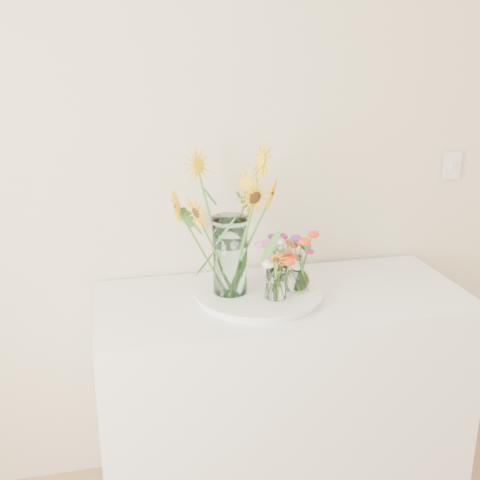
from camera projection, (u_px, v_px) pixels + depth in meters
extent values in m
cube|color=white|center=(280.00, 398.00, 2.41)|extent=(1.40, 0.60, 0.90)
cylinder|color=white|center=(258.00, 295.00, 2.24)|extent=(0.45, 0.45, 0.02)
cylinder|color=silver|center=(230.00, 256.00, 2.18)|extent=(0.16, 0.16, 0.29)
cylinder|color=white|center=(276.00, 283.00, 2.15)|extent=(0.10, 0.10, 0.13)
cylinder|color=white|center=(279.00, 267.00, 2.31)|extent=(0.07, 0.07, 0.12)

